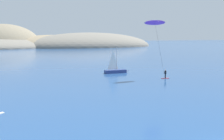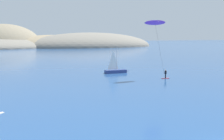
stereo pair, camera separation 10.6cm
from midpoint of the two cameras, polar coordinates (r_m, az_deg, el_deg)
name	(u,v)px [view 1 (the left image)]	position (r m, az deg, el deg)	size (l,w,h in m)	color
headland_island	(35,47)	(188.33, -15.37, 4.51)	(150.64, 58.86, 29.76)	#84755B
sailboat_near	(117,70)	(61.39, 0.91, -0.01)	(5.90, 1.52, 5.70)	navy
kitesurfer_purple	(156,27)	(52.68, 8.85, 8.57)	(5.79, 1.91, 11.05)	red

